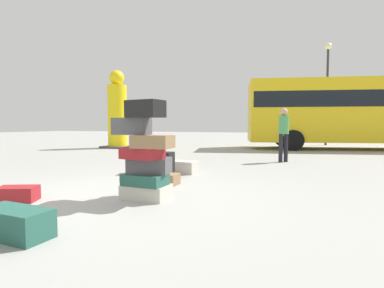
{
  "coord_description": "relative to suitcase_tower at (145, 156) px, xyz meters",
  "views": [
    {
      "loc": [
        2.65,
        -3.9,
        1.12
      ],
      "look_at": [
        0.42,
        2.04,
        0.71
      ],
      "focal_mm": 27.91,
      "sensor_mm": 36.0,
      "label": 1
    }
  ],
  "objects": [
    {
      "name": "suitcase_cream_foreground_far",
      "position": [
        -0.45,
        2.49,
        -0.51
      ],
      "size": [
        0.78,
        0.47,
        0.28
      ],
      "primitive_type": "cube",
      "rotation": [
        0.0,
        0.0,
        -0.08
      ],
      "color": "beige",
      "rests_on": "ground"
    },
    {
      "name": "parked_bus",
      "position": [
        4.81,
        11.69,
        1.18
      ],
      "size": [
        10.65,
        4.79,
        3.15
      ],
      "rotation": [
        0.0,
        0.0,
        0.23
      ],
      "color": "yellow",
      "rests_on": "ground"
    },
    {
      "name": "ground_plane",
      "position": [
        -0.43,
        -0.01,
        -0.65
      ],
      "size": [
        80.0,
        80.0,
        0.0
      ],
      "primitive_type": "plane",
      "color": "#9E9E99"
    },
    {
      "name": "person_bearded_onlooker",
      "position": [
        1.66,
        5.42,
        0.32
      ],
      "size": [
        0.3,
        0.3,
        1.62
      ],
      "rotation": [
        0.0,
        0.0,
        -2.26
      ],
      "color": "black",
      "rests_on": "ground"
    },
    {
      "name": "suitcase_tower",
      "position": [
        0.0,
        0.0,
        0.0
      ],
      "size": [
        0.97,
        0.66,
        1.48
      ],
      "color": "beige",
      "rests_on": "ground"
    },
    {
      "name": "suitcase_maroon_upright_blue",
      "position": [
        -1.22,
        2.03,
        -0.52
      ],
      "size": [
        0.77,
        0.57,
        0.26
      ],
      "primitive_type": "cube",
      "rotation": [
        0.0,
        0.0,
        0.32
      ],
      "color": "maroon",
      "rests_on": "ground"
    },
    {
      "name": "suitcase_teal_right_side",
      "position": [
        -0.47,
        -1.8,
        -0.51
      ],
      "size": [
        0.79,
        0.39,
        0.29
      ],
      "primitive_type": "cube",
      "rotation": [
        0.0,
        0.0,
        -0.05
      ],
      "color": "#26594C",
      "rests_on": "ground"
    },
    {
      "name": "suitcase_maroon_left_side",
      "position": [
        -1.69,
        -0.77,
        -0.54
      ],
      "size": [
        0.62,
        0.51,
        0.22
      ],
      "primitive_type": "cube",
      "rotation": [
        0.0,
        0.0,
        0.42
      ],
      "color": "maroon",
      "rests_on": "ground"
    },
    {
      "name": "lamp_post",
      "position": [
        3.37,
        14.03,
        3.02
      ],
      "size": [
        0.36,
        0.36,
        5.54
      ],
      "color": "#333338",
      "rests_on": "ground"
    },
    {
      "name": "suitcase_brown_foreground_near",
      "position": [
        -0.31,
        1.11,
        -0.55
      ],
      "size": [
        0.71,
        0.35,
        0.21
      ],
      "primitive_type": "cube",
      "rotation": [
        0.0,
        0.0,
        0.0
      ],
      "color": "olive",
      "rests_on": "ground"
    },
    {
      "name": "yellow_dummy_statue",
      "position": [
        -6.28,
        8.43,
        1.01
      ],
      "size": [
        1.28,
        1.28,
        3.75
      ],
      "color": "yellow",
      "rests_on": "ground"
    },
    {
      "name": "suitcase_black_behind_tower",
      "position": [
        -0.47,
        1.78,
        -0.38
      ],
      "size": [
        0.24,
        0.4,
        0.54
      ],
      "primitive_type": "cube",
      "rotation": [
        0.0,
        0.0,
        0.08
      ],
      "color": "black",
      "rests_on": "ground"
    }
  ]
}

